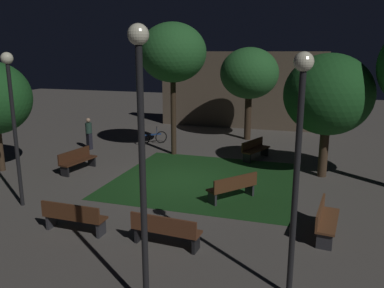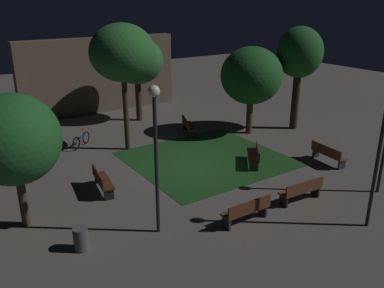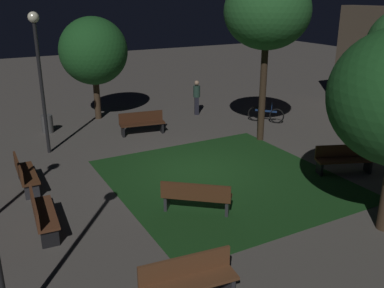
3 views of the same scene
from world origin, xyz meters
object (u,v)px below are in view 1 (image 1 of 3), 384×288
bench_corner (325,219)px  lamp_post_path_center (299,139)px  bench_front_right (165,230)px  pedestrian (89,133)px  bench_near_trees (233,187)px  tree_left_canopy (328,95)px  bench_back_row (73,216)px  tree_right_canopy (173,53)px  bench_path_side (255,149)px  bench_lawn_edge (77,160)px  bicycle (153,138)px  tree_tall_center (249,74)px  lamp_post_plaza_west (12,105)px  lamp_post_near_wall (141,130)px

bench_corner → lamp_post_path_center: size_ratio=0.38×
bench_front_right → pedestrian: pedestrian is taller
bench_near_trees → tree_left_canopy: bearing=51.7°
bench_back_row → tree_left_canopy: size_ratio=0.38×
bench_front_right → tree_left_canopy: size_ratio=0.38×
bench_corner → tree_right_canopy: 10.57m
bench_front_right → tree_left_canopy: (3.84, 7.28, 2.76)m
bench_front_right → bench_path_side: bearing=84.4°
bench_lawn_edge → lamp_post_path_center: 11.21m
bench_front_right → pedestrian: 11.13m
bench_front_right → bench_corner: size_ratio=0.99×
bench_path_side → tree_left_canopy: (2.95, -1.77, 2.76)m
bench_path_side → bicycle: bearing=166.7°
bicycle → pedestrian: pedestrian is taller
bicycle → tree_tall_center: bearing=29.6°
bench_corner → pedestrian: bearing=150.2°
bench_lawn_edge → bench_path_side: same height
bench_lawn_edge → lamp_post_path_center: bearing=-34.0°
bench_corner → pedestrian: 12.96m
bench_path_side → tree_right_canopy: tree_right_canopy is taller
bench_corner → bench_lawn_edge: size_ratio=0.99×
tree_left_canopy → tree_right_canopy: bearing=168.1°
lamp_post_plaza_west → bicycle: bearing=85.9°
bench_front_right → lamp_post_plaza_west: 6.22m
bench_front_right → tree_left_canopy: 8.68m
bench_lawn_edge → bicycle: bearing=78.9°
bench_back_row → lamp_post_near_wall: (3.23, -2.39, 3.05)m
pedestrian → bench_corner: bearing=-29.8°
tree_tall_center → bicycle: (-4.65, -2.65, -3.31)m
bench_back_row → lamp_post_plaza_west: (-2.75, 1.19, 2.78)m
tree_left_canopy → tree_tall_center: 7.00m
tree_tall_center → pedestrian: size_ratio=3.15×
bench_corner → bench_path_side: bearing=112.6°
tree_tall_center → lamp_post_near_wall: (0.67, -15.42, -0.12)m
pedestrian → tree_tall_center: bearing=33.0°
bench_near_trees → bench_lawn_edge: bearing=169.3°
bench_corner → tree_tall_center: bearing=109.7°
lamp_post_plaza_west → pedestrian: lamp_post_plaza_west is taller
tree_left_canopy → bicycle: (-8.63, 3.11, -2.90)m
bench_path_side → pedestrian: (-8.27, -0.72, 0.37)m
tree_right_canopy → lamp_post_path_center: size_ratio=1.26×
bench_corner → bench_lawn_edge: (-9.72, 3.06, 0.00)m
tree_right_canopy → lamp_post_plaza_west: size_ratio=1.27×
bench_corner → lamp_post_near_wall: size_ratio=0.35×
bench_path_side → lamp_post_near_wall: bearing=-91.8°
tree_tall_center → lamp_post_path_center: 14.53m
bench_near_trees → bicycle: bicycle is taller
lamp_post_plaza_west → lamp_post_path_center: bearing=-15.1°
tree_left_canopy → tree_tall_center: tree_tall_center is taller
bench_near_trees → tree_tall_center: tree_tall_center is taller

